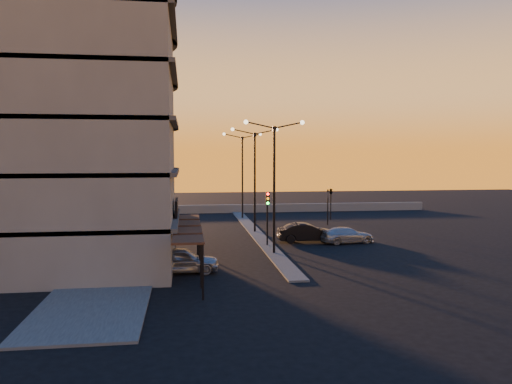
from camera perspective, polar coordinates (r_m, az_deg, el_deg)
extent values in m
plane|color=black|center=(35.83, 2.07, -7.12)|extent=(120.00, 120.00, 0.00)
cube|color=#454543|center=(39.45, -14.27, -6.11)|extent=(5.00, 40.00, 0.12)
cube|color=#454543|center=(45.55, -0.14, -4.60)|extent=(1.20, 36.00, 0.12)
cube|color=slate|center=(61.48, -0.34, -1.88)|extent=(44.00, 0.50, 1.00)
cylinder|color=slate|center=(37.81, -20.37, 12.26)|extent=(14.00, 14.00, 25.00)
cube|color=slate|center=(32.99, -22.27, 13.43)|extent=(14.00, 10.00, 25.00)
cylinder|color=black|center=(37.81, -19.94, -4.31)|extent=(14.16, 14.16, 2.40)
cube|color=black|center=(32.77, -9.08, -1.87)|extent=(0.15, 3.20, 1.20)
cylinder|color=black|center=(35.22, 2.09, 0.08)|extent=(0.18, 0.18, 9.00)
cube|color=black|center=(35.18, 2.11, 7.24)|extent=(0.25, 0.25, 0.35)
sphere|color=#FFE5B2|center=(34.91, -1.16, 8.01)|extent=(0.32, 0.32, 0.32)
sphere|color=#FFE5B2|center=(35.61, 5.31, 7.92)|extent=(0.32, 0.32, 0.32)
cylinder|color=black|center=(45.08, -0.14, 0.99)|extent=(0.18, 0.18, 9.00)
cube|color=black|center=(45.04, -0.14, 6.59)|extent=(0.25, 0.25, 0.35)
sphere|color=#FFE5B2|center=(44.84, -2.69, 7.17)|extent=(0.32, 0.32, 0.32)
sphere|color=#FFE5B2|center=(45.38, 2.38, 7.13)|extent=(0.32, 0.32, 0.32)
cylinder|color=black|center=(54.99, -1.57, 1.57)|extent=(0.18, 0.18, 9.00)
cube|color=black|center=(54.96, -1.58, 6.16)|extent=(0.25, 0.25, 0.35)
sphere|color=#FFE5B2|center=(54.79, -3.67, 6.63)|extent=(0.32, 0.32, 0.32)
sphere|color=#FFE5B2|center=(55.24, 0.50, 6.62)|extent=(0.32, 0.32, 0.32)
cylinder|color=black|center=(38.47, 1.29, -3.91)|extent=(0.12, 0.12, 3.20)
cube|color=black|center=(38.05, 1.34, -0.74)|extent=(0.28, 0.16, 1.00)
sphere|color=#FF0C05|center=(37.92, 1.37, -0.23)|extent=(0.20, 0.20, 0.20)
sphere|color=orange|center=(37.95, 1.36, -0.76)|extent=(0.20, 0.20, 0.20)
sphere|color=#0CFF26|center=(37.98, 1.36, -1.28)|extent=(0.20, 0.20, 0.20)
cylinder|color=black|center=(50.92, 8.20, -2.18)|extent=(0.12, 0.12, 2.80)
imported|color=black|center=(50.75, 8.22, -0.16)|extent=(0.13, 0.16, 0.80)
cylinder|color=black|center=(55.16, 8.53, -1.69)|extent=(0.12, 0.12, 2.80)
imported|color=black|center=(55.00, 8.55, 0.17)|extent=(0.42, 1.99, 0.80)
imported|color=#A9ABB1|center=(30.51, -8.55, -7.69)|extent=(4.53, 1.83, 1.54)
imported|color=black|center=(40.84, 5.75, -4.64)|extent=(4.69, 1.77, 1.53)
imported|color=#AEB1B6|center=(40.89, 10.37, -4.86)|extent=(4.60, 2.35, 1.28)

